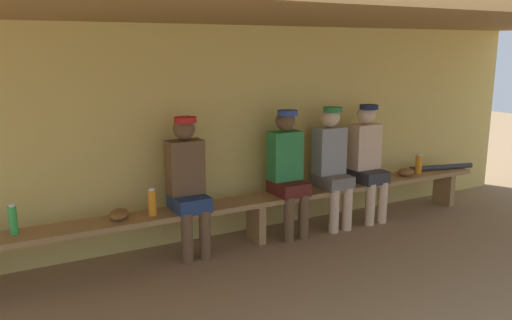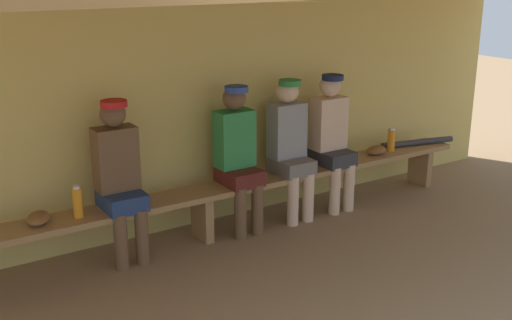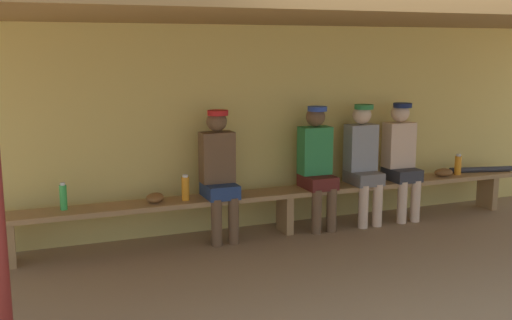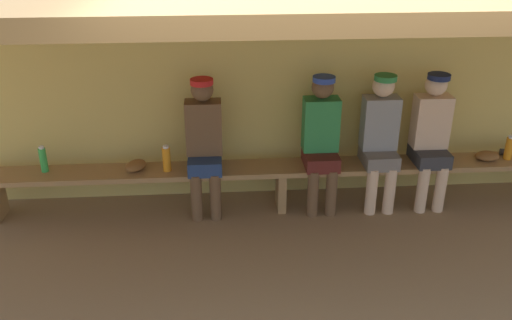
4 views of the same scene
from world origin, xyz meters
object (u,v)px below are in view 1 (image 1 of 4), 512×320
Objects in this scene: bench at (256,205)px; player_leftmost at (368,157)px; player_in_blue at (288,167)px; water_bottle_blue at (152,202)px; player_shirtless_tan at (332,162)px; water_bottle_green at (419,164)px; baseball_glove_dark_brown at (119,214)px; player_in_white at (188,180)px; water_bottle_orange at (13,220)px; baseball_bat at (441,167)px; baseball_glove_tan at (406,172)px.

player_leftmost is (1.46, 0.00, 0.36)m from bench.
player_leftmost is (1.08, 0.00, 0.00)m from player_in_blue.
water_bottle_blue is at bearing -178.90° from player_in_blue.
player_shirtless_tan is 5.40× the size of water_bottle_green.
water_bottle_green is (3.38, 0.02, -0.01)m from water_bottle_blue.
baseball_glove_dark_brown is (-0.30, 0.04, -0.08)m from water_bottle_blue.
player_in_white reaches higher than baseball_glove_dark_brown.
water_bottle_orange is 4.94m from baseball_bat.
water_bottle_green reaches higher than bench.
baseball_bat reaches higher than bench.
player_in_blue is 5.15× the size of water_bottle_orange.
player_in_white is 5.60× the size of baseball_glove_dark_brown.
player_in_blue is at bearing 1.10° from water_bottle_blue.
water_bottle_orange is at bearing 179.31° from player_shirtless_tan.
player_shirtless_tan is at bearing -4.45° from baseball_glove_tan.
player_in_blue is at bearing -0.85° from water_bottle_orange.
water_bottle_blue is (-2.06, -0.03, -0.16)m from player_shirtless_tan.
water_bottle_orange is at bearing -64.90° from baseball_glove_dark_brown.
player_shirtless_tan is at bearing 180.00° from player_leftmost.
player_leftmost is at bearing -167.10° from baseball_bat.
player_in_white and player_shirtless_tan have the same top height.
water_bottle_orange is at bearing 178.53° from player_in_white.
baseball_glove_dark_brown is (-2.36, 0.01, -0.24)m from player_shirtless_tan.
baseball_glove_dark_brown is (-3.46, 0.03, 0.00)m from baseball_glove_tan.
water_bottle_orange reaches higher than baseball_glove_tan.
player_shirtless_tan and player_in_blue have the same top height.
player_in_white is (-0.74, 0.00, 0.36)m from bench.
player_in_blue is 5.15× the size of water_bottle_blue.
water_bottle_green is at bearing 116.80° from baseball_glove_dark_brown.
player_in_blue is 1.90m from water_bottle_green.
bench is 1.50m from player_leftmost.
player_shirtless_tan reaches higher than water_bottle_green.
baseball_bat is at bearing 0.23° from water_bottle_green.
water_bottle_blue is (1.16, -0.07, 0.00)m from water_bottle_orange.
player_leftmost is 5.60× the size of baseball_glove_dark_brown.
player_in_blue is at bearing 179.84° from water_bottle_green.
bench is 1.02m from player_shirtless_tan.
player_leftmost is 1.24m from baseball_bat.
water_bottle_green is (2.27, -0.00, 0.19)m from bench.
water_bottle_orange is at bearing 179.15° from player_in_blue.
baseball_glove_dark_brown is at bearing -3.95° from baseball_glove_tan.
player_in_blue is at bearing 180.00° from player_leftmost.
baseball_glove_tan is at bearing 116.56° from baseball_glove_dark_brown.
player_shirtless_tan is 5.15× the size of water_bottle_orange.
player_in_white is 1.00× the size of player_leftmost.
baseball_bat is (4.08, -0.01, -0.01)m from baseball_glove_dark_brown.
water_bottle_blue is at bearing 109.77° from baseball_glove_dark_brown.
bench is 25.00× the size of baseball_glove_tan.
player_in_blue is 5.60× the size of baseball_glove_dark_brown.
water_bottle_blue reaches higher than baseball_bat.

